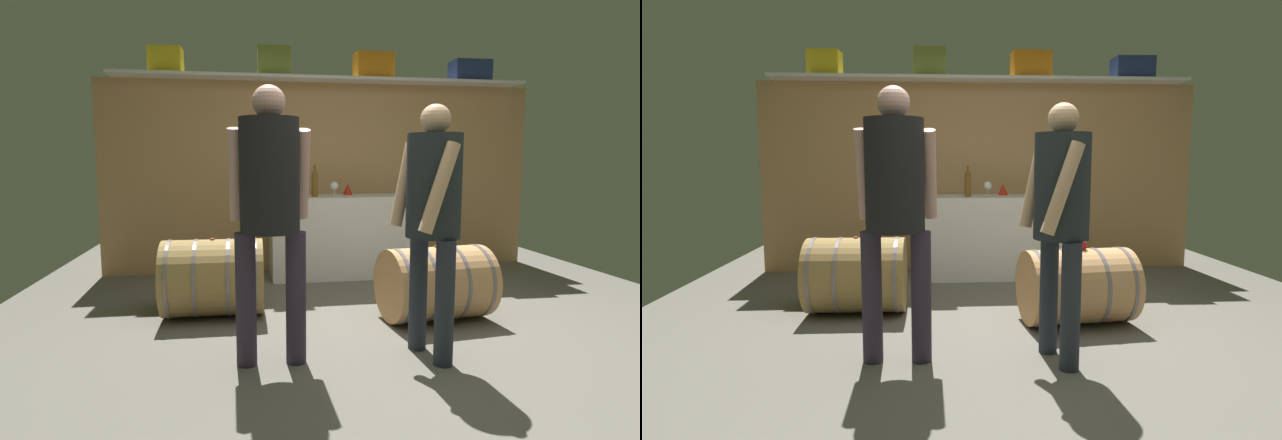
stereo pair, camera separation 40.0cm
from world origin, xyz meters
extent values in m
cube|color=#656158|center=(0.00, 0.65, -0.01)|extent=(6.06, 8.36, 0.02)
cube|color=tan|center=(0.00, 2.58, 1.05)|extent=(4.86, 0.10, 2.10)
cube|color=silver|center=(0.00, 2.43, 2.12)|extent=(4.47, 0.40, 0.03)
cube|color=yellow|center=(-1.67, 2.43, 2.26)|extent=(0.34, 0.25, 0.26)
cube|color=olive|center=(-0.56, 2.43, 2.28)|extent=(0.35, 0.27, 0.30)
cube|color=orange|center=(0.53, 2.43, 2.27)|extent=(0.42, 0.26, 0.28)
cube|color=navy|center=(1.67, 2.43, 2.25)|extent=(0.43, 0.30, 0.23)
cube|color=white|center=(0.10, 2.21, 0.43)|extent=(1.47, 0.62, 0.87)
cylinder|color=brown|center=(-0.18, 2.09, 0.98)|extent=(0.07, 0.07, 0.23)
sphere|color=brown|center=(-0.18, 2.09, 1.11)|extent=(0.06, 0.06, 0.06)
cylinder|color=brown|center=(-0.18, 2.09, 1.16)|extent=(0.02, 0.02, 0.08)
cylinder|color=white|center=(0.03, 2.08, 0.87)|extent=(0.07, 0.07, 0.00)
cylinder|color=white|center=(0.03, 2.08, 0.91)|extent=(0.01, 0.01, 0.08)
sphere|color=white|center=(0.03, 2.08, 0.98)|extent=(0.09, 0.09, 0.09)
sphere|color=maroon|center=(0.03, 2.08, 0.97)|extent=(0.05, 0.05, 0.05)
cone|color=red|center=(0.22, 2.30, 0.93)|extent=(0.11, 0.11, 0.12)
cylinder|color=tan|center=(0.55, 0.59, 0.29)|extent=(0.87, 0.66, 0.57)
cylinder|color=slate|center=(0.21, 0.55, 0.29)|extent=(0.09, 0.58, 0.58)
cylinder|color=slate|center=(0.42, 0.58, 0.29)|extent=(0.09, 0.58, 0.58)
cylinder|color=slate|center=(0.68, 0.61, 0.29)|extent=(0.09, 0.58, 0.58)
cylinder|color=slate|center=(0.89, 0.63, 0.29)|extent=(0.09, 0.58, 0.58)
cylinder|color=brown|center=(0.55, 0.59, 0.58)|extent=(0.04, 0.04, 0.01)
cylinder|color=olive|center=(-1.18, 0.98, 0.31)|extent=(0.80, 0.62, 0.61)
cylinder|color=slate|center=(-1.51, 0.99, 0.31)|extent=(0.04, 0.62, 0.62)
cylinder|color=slate|center=(-1.30, 0.98, 0.31)|extent=(0.04, 0.62, 0.62)
cylinder|color=slate|center=(-1.05, 0.98, 0.31)|extent=(0.04, 0.62, 0.62)
cylinder|color=slate|center=(-0.84, 0.98, 0.31)|extent=(0.04, 0.62, 0.62)
cylinder|color=brown|center=(-1.18, 0.98, 0.62)|extent=(0.04, 0.04, 0.01)
cylinder|color=red|center=(0.58, 0.59, 0.61)|extent=(0.07, 0.07, 0.05)
cylinder|color=#262B36|center=(0.19, 0.03, 0.39)|extent=(0.12, 0.12, 0.77)
cylinder|color=#262B36|center=(0.25, -0.25, 0.39)|extent=(0.12, 0.12, 0.77)
cylinder|color=#20272A|center=(0.22, -0.11, 1.09)|extent=(0.34, 0.34, 0.64)
sphere|color=tan|center=(0.22, -0.11, 1.49)|extent=(0.18, 0.18, 0.18)
cylinder|color=tan|center=(0.08, 0.06, 1.09)|extent=(0.20, 0.12, 0.54)
cylinder|color=tan|center=(0.17, -0.32, 1.09)|extent=(0.27, 0.14, 0.53)
cylinder|color=#302738|center=(-0.63, -0.06, 0.41)|extent=(0.12, 0.12, 0.82)
cylinder|color=#302738|center=(-0.93, -0.05, 0.41)|extent=(0.12, 0.12, 0.82)
cylinder|color=black|center=(-0.78, -0.05, 1.16)|extent=(0.36, 0.36, 0.68)
sphere|color=tan|center=(-0.78, -0.05, 1.58)|extent=(0.20, 0.20, 0.20)
cylinder|color=tan|center=(-0.57, 0.04, 1.16)|extent=(0.10, 0.27, 0.57)
cylinder|color=tan|center=(-0.98, 0.06, 1.16)|extent=(0.09, 0.22, 0.57)
camera|label=1|loc=(-0.97, -2.99, 1.25)|focal=27.71mm
camera|label=2|loc=(-0.57, -3.03, 1.25)|focal=27.71mm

